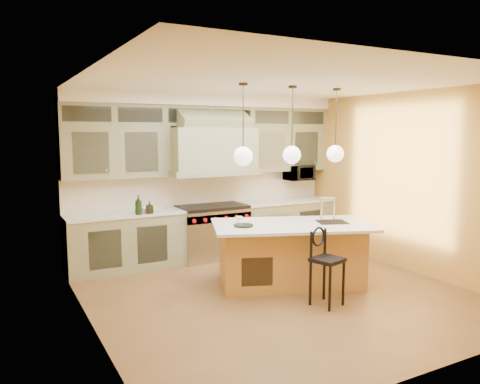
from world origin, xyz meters
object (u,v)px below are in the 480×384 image
counter_stool (326,262)px  microwave (299,173)px  range (212,231)px  kitchen_island (291,253)px

counter_stool → microwave: (1.63, 2.90, 0.88)m
range → microwave: size_ratio=2.21×
range → kitchen_island: kitchen_island is taller
microwave → kitchen_island: bearing=-127.9°
microwave → counter_stool: bearing=-119.4°
counter_stool → microwave: 3.44m
counter_stool → microwave: size_ratio=1.88×
kitchen_island → microwave: bearing=73.1°
kitchen_island → microwave: 2.70m
range → counter_stool: counter_stool is taller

